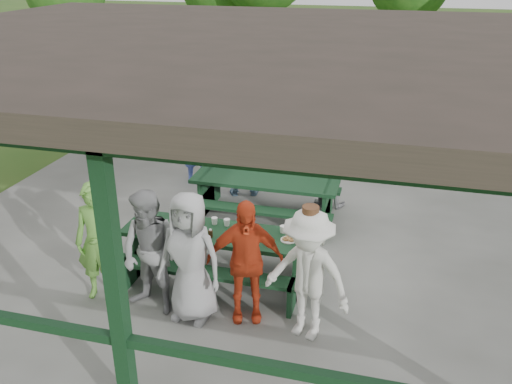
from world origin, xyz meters
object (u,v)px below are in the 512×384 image
(spectator_lblue, at_px, (244,157))
(pickup_truck, at_px, (336,101))
(contestant_grey_mid, at_px, (190,258))
(picnic_table_near, at_px, (219,248))
(contestant_white_fedora, at_px, (308,275))
(spectator_blue, at_px, (196,138))
(contestant_green, at_px, (98,242))
(contestant_grey_left, at_px, (151,253))
(contestant_red, at_px, (245,261))
(farm_trailer, at_px, (291,93))
(spectator_grey, at_px, (327,165))
(picnic_table_far, at_px, (265,194))

(spectator_lblue, relative_size, pickup_truck, 0.31)
(contestant_grey_mid, bearing_deg, picnic_table_near, 92.65)
(contestant_white_fedora, distance_m, spectator_blue, 5.14)
(picnic_table_near, distance_m, spectator_lblue, 3.01)
(spectator_blue, bearing_deg, picnic_table_near, 111.36)
(contestant_green, height_order, contestant_grey_left, contestant_grey_left)
(contestant_white_fedora, distance_m, spectator_lblue, 4.33)
(picnic_table_near, height_order, contestant_red, contestant_red)
(spectator_blue, height_order, farm_trailer, spectator_blue)
(picnic_table_near, relative_size, spectator_grey, 1.72)
(contestant_green, height_order, pickup_truck, contestant_green)
(spectator_blue, bearing_deg, farm_trailer, -100.49)
(spectator_grey, bearing_deg, contestant_red, 87.14)
(spectator_lblue, relative_size, spectator_grey, 0.98)
(contestant_white_fedora, distance_m, farm_trailer, 10.52)
(picnic_table_near, distance_m, contestant_grey_mid, 1.01)
(spectator_lblue, distance_m, spectator_grey, 1.60)
(picnic_table_near, height_order, spectator_lblue, spectator_lblue)
(picnic_table_near, height_order, contestant_grey_mid, contestant_grey_mid)
(picnic_table_near, xyz_separation_m, contestant_red, (0.61, -0.77, 0.34))
(farm_trailer, bearing_deg, contestant_grey_left, -98.53)
(farm_trailer, bearing_deg, spectator_blue, -106.58)
(contestant_green, distance_m, contestant_grey_left, 0.80)
(contestant_green, bearing_deg, picnic_table_near, 19.80)
(contestant_grey_mid, height_order, farm_trailer, contestant_grey_mid)
(picnic_table_far, distance_m, spectator_blue, 2.19)
(contestant_white_fedora, height_order, spectator_grey, contestant_white_fedora)
(spectator_blue, distance_m, pickup_truck, 5.53)
(pickup_truck, bearing_deg, picnic_table_near, 161.59)
(spectator_lblue, bearing_deg, picnic_table_near, 82.26)
(spectator_lblue, bearing_deg, picnic_table_far, 107.24)
(pickup_truck, relative_size, farm_trailer, 1.38)
(spectator_blue, bearing_deg, contestant_grey_left, 99.01)
(contestant_grey_left, bearing_deg, spectator_lblue, 103.03)
(contestant_grey_mid, bearing_deg, spectator_blue, 115.11)
(picnic_table_near, relative_size, contestant_green, 1.62)
(contestant_red, xyz_separation_m, spectator_lblue, (-1.09, 3.73, -0.06))
(contestant_grey_left, height_order, farm_trailer, contestant_grey_left)
(contestant_red, bearing_deg, picnic_table_far, 82.84)
(picnic_table_far, xyz_separation_m, spectator_grey, (0.95, 0.89, 0.30))
(contestant_grey_mid, bearing_deg, farm_trailer, 99.96)
(contestant_grey_left, bearing_deg, spectator_blue, 117.48)
(contestant_grey_mid, height_order, pickup_truck, contestant_grey_mid)
(picnic_table_near, bearing_deg, farm_trailer, 95.19)
(spectator_grey, bearing_deg, contestant_grey_mid, 78.08)
(picnic_table_near, distance_m, contestant_white_fedora, 1.74)
(contestant_grey_left, bearing_deg, contestant_grey_mid, 14.15)
(contestant_green, xyz_separation_m, farm_trailer, (0.52, 10.17, -0.33))
(contestant_red, relative_size, spectator_lblue, 1.08)
(pickup_truck, bearing_deg, contestant_green, 153.58)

